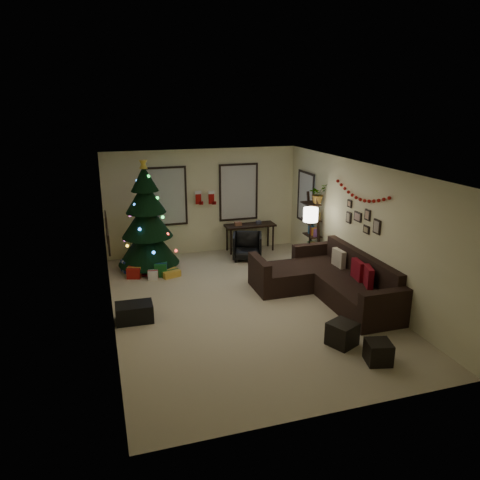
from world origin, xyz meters
name	(u,v)px	position (x,y,z in m)	size (l,w,h in m)	color
floor	(244,304)	(0.00, 0.00, 0.00)	(7.00, 7.00, 0.00)	#BDAF8F
ceiling	(245,168)	(0.00, 0.00, 2.70)	(7.00, 7.00, 0.00)	white
wall_back	(203,202)	(0.00, 3.50, 1.35)	(5.00, 5.00, 0.00)	beige
wall_front	(333,320)	(0.00, -3.50, 1.35)	(5.00, 5.00, 0.00)	beige
wall_left	(108,252)	(-2.50, 0.00, 1.35)	(7.00, 7.00, 0.00)	beige
wall_right	(360,229)	(2.50, 0.00, 1.35)	(7.00, 7.00, 0.00)	beige
window_back_left	(166,196)	(-0.95, 3.47, 1.55)	(1.05, 0.06, 1.50)	#728CB2
window_back_right	(238,192)	(0.95, 3.47, 1.55)	(1.05, 0.06, 1.50)	#728CB2
window_right_wall	(306,197)	(2.47, 2.55, 1.50)	(0.06, 0.90, 1.30)	#728CB2
christmas_tree	(147,223)	(-1.54, 2.65, 1.11)	(1.44, 1.44, 2.68)	black
presents	(149,271)	(-1.61, 2.13, 0.12)	(1.23, 0.89, 0.30)	#14591E
sofa	(329,281)	(1.81, -0.08, 0.30)	(2.11, 3.04, 0.92)	black
pillow_red_a	(368,277)	(2.21, -0.85, 0.64)	(0.11, 0.41, 0.41)	maroon
pillow_red_b	(358,271)	(2.21, -0.48, 0.64)	(0.11, 0.41, 0.41)	maroon
pillow_cream	(339,259)	(2.21, 0.29, 0.63)	(0.11, 0.40, 0.40)	#C0B39C
ottoman_near	(342,334)	(1.06, -1.97, 0.20)	(0.41, 0.41, 0.39)	black
ottoman_far	(378,352)	(1.32, -2.62, 0.17)	(0.37, 0.37, 0.35)	black
desk	(250,228)	(1.20, 3.22, 0.63)	(1.33, 0.47, 0.72)	black
desk_chair	(247,246)	(0.91, 2.57, 0.34)	(0.65, 0.61, 0.67)	black
bookshelf	(313,230)	(2.30, 1.73, 0.86)	(0.30, 0.52, 1.78)	black
potted_plant	(318,191)	(2.30, 1.59, 1.85)	(0.52, 0.45, 0.58)	#4C4C4C
floor_lamp	(310,219)	(1.95, 1.20, 1.30)	(0.33, 0.33, 1.56)	black
art_map	(106,227)	(-2.48, 0.80, 1.59)	(0.04, 0.60, 0.50)	black
art_abstract	(109,242)	(-2.48, -0.26, 1.60)	(0.04, 0.45, 0.35)	black
gallery	(362,219)	(2.48, -0.07, 1.57)	(0.03, 1.25, 0.54)	black
garland	(361,194)	(2.45, 0.01, 2.08)	(0.08, 1.90, 0.30)	#A5140C
stocking_left	(199,197)	(-0.14, 3.36, 1.50)	(0.20, 0.05, 0.36)	#990F0C
stocking_right	(212,197)	(0.19, 3.32, 1.49)	(0.20, 0.05, 0.36)	#990F0C
storage_bin	(134,312)	(-2.13, -0.08, 0.17)	(0.67, 0.44, 0.33)	black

